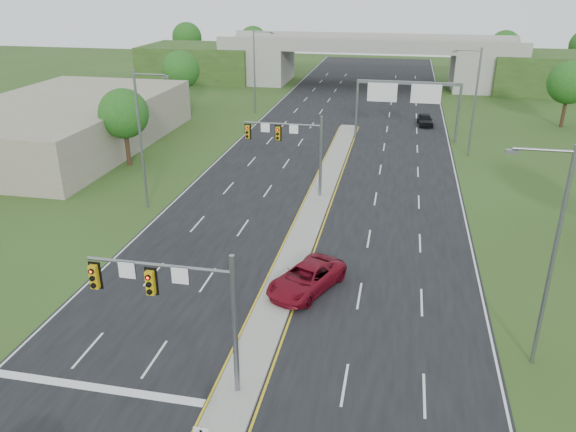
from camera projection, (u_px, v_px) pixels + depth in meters
The scene contains 21 objects.
ground at pixel (238, 393), 25.46m from camera, with size 240.00×240.00×0.00m, color #2E4318.
road at pixel (334, 162), 56.97m from camera, with size 24.00×160.00×0.02m, color black.
median at pixel (316, 205), 46.13m from camera, with size 2.00×54.00×0.16m, color gray.
lane_markings at pixel (320, 181), 51.60m from camera, with size 23.72×160.00×0.01m.
signal_mast_near at pixel (182, 299), 23.95m from camera, with size 6.62×0.60×7.00m.
signal_mast_far at pixel (294, 142), 46.46m from camera, with size 6.62×0.60×7.00m.
sign_gantry at pixel (407, 94), 62.62m from camera, with size 11.58×0.44×6.67m.
overpass at pixel (368, 64), 96.10m from camera, with size 80.00×14.00×8.10m.
lightpole_l_mid at pixel (142, 134), 43.51m from camera, with size 2.85×0.25×11.00m.
lightpole_l_far at pixel (256, 68), 75.03m from camera, with size 2.85×0.25×11.00m.
lightpole_r_near at pixel (550, 250), 25.11m from camera, with size 2.85×0.25×11.00m.
lightpole_r_far at pixel (473, 98), 56.63m from camera, with size 2.85×0.25×11.00m.
tree_l_near at pixel (124, 114), 54.11m from camera, with size 4.80×4.80×7.60m.
tree_l_mid at pixel (181, 70), 77.23m from camera, with size 5.20×5.20×8.12m.
tree_r_mid at pixel (569, 83), 68.04m from camera, with size 5.20×5.20×8.12m.
tree_back_a at pixel (187, 37), 114.79m from camera, with size 6.00×6.00×8.85m.
tree_back_b at pixel (253, 40), 112.35m from camera, with size 5.60×5.60×8.32m.
tree_back_c at pixel (505, 46), 103.52m from camera, with size 5.60×5.60×8.32m.
commercial_building at pixel (63, 124), 61.51m from camera, with size 18.00×30.00×5.00m, color gray.
car_far_a at pixel (306, 278), 33.47m from camera, with size 2.64×5.73×1.59m, color maroon.
car_far_c at pixel (425, 120), 70.72m from camera, with size 1.70×4.23×1.44m, color black.
Camera 1 is at (6.28, -19.37, 17.41)m, focal length 35.00 mm.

